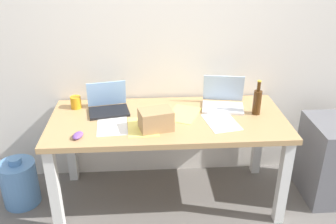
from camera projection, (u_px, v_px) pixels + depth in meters
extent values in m
plane|color=slate|center=(168.00, 197.00, 3.04)|extent=(8.00, 8.00, 0.00)
cube|color=silver|center=(164.00, 27.00, 2.86)|extent=(5.20, 0.08, 2.60)
cube|color=tan|center=(168.00, 121.00, 2.73)|extent=(1.73, 0.75, 0.04)
cube|color=silver|center=(55.00, 192.00, 2.55)|extent=(0.07, 0.07, 0.69)
cube|color=silver|center=(283.00, 183.00, 2.65)|extent=(0.07, 0.07, 0.69)
cube|color=silver|center=(70.00, 144.00, 3.12)|extent=(0.07, 0.07, 0.69)
cube|color=silver|center=(258.00, 138.00, 3.22)|extent=(0.07, 0.07, 0.69)
cube|color=black|center=(109.00, 112.00, 2.79)|extent=(0.33, 0.25, 0.02)
cube|color=#8CB7EA|center=(107.00, 94.00, 2.84)|extent=(0.29, 0.08, 0.19)
cube|color=silver|center=(223.00, 108.00, 2.86)|extent=(0.34, 0.26, 0.02)
cube|color=silver|center=(223.00, 88.00, 2.90)|extent=(0.32, 0.10, 0.22)
cylinder|color=#47280F|center=(257.00, 103.00, 2.74)|extent=(0.06, 0.06, 0.18)
cylinder|color=#47280F|center=(259.00, 86.00, 2.69)|extent=(0.03, 0.03, 0.07)
cylinder|color=gold|center=(260.00, 81.00, 2.67)|extent=(0.03, 0.03, 0.01)
ellipsoid|color=#724799|center=(78.00, 135.00, 2.45)|extent=(0.09, 0.11, 0.03)
cube|color=tan|center=(156.00, 120.00, 2.54)|extent=(0.25, 0.20, 0.14)
cylinder|color=gold|center=(76.00, 102.00, 2.86)|extent=(0.08, 0.08, 0.09)
cube|color=#F4E06B|center=(183.00, 114.00, 2.78)|extent=(0.31, 0.36, 0.00)
cube|color=white|center=(112.00, 126.00, 2.61)|extent=(0.23, 0.31, 0.00)
cube|color=white|center=(221.00, 122.00, 2.66)|extent=(0.26, 0.33, 0.00)
cube|color=#F4E06B|center=(143.00, 127.00, 2.59)|extent=(0.22, 0.30, 0.00)
cylinder|color=#598CC6|center=(20.00, 183.00, 2.91)|extent=(0.28, 0.28, 0.36)
cylinder|color=#598CC6|center=(15.00, 161.00, 2.82)|extent=(0.10, 0.10, 0.05)
cube|color=slate|center=(331.00, 160.00, 2.94)|extent=(0.40, 0.48, 0.66)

